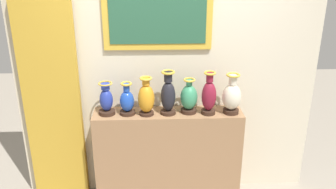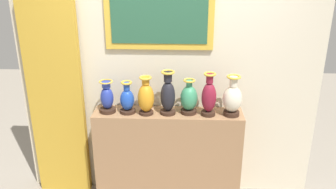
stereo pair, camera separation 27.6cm
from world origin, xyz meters
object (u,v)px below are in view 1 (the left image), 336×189
object	(u,v)px
vase_sapphire	(127,101)
vase_burgundy	(209,96)
vase_cobalt	(106,100)
vase_onyx	(168,95)
vase_ivory	(232,97)
vase_amber	(146,98)
vase_jade	(189,98)

from	to	relation	value
vase_sapphire	vase_burgundy	distance (m)	0.79
vase_cobalt	vase_onyx	size ratio (longest dim) A/B	0.74
vase_sapphire	vase_ivory	distance (m)	1.01
vase_cobalt	vase_ivory	distance (m)	1.21
vase_amber	vase_burgundy	size ratio (longest dim) A/B	0.89
vase_amber	vase_burgundy	bearing A→B (deg)	-0.33
vase_jade	vase_ivory	xyz separation A→B (m)	(0.41, -0.03, 0.02)
vase_jade	vase_sapphire	bearing A→B (deg)	-178.82
vase_burgundy	vase_ivory	bearing A→B (deg)	1.59
vase_amber	vase_burgundy	world-z (taller)	vase_burgundy
vase_sapphire	vase_ivory	world-z (taller)	vase_ivory
vase_sapphire	vase_onyx	xyz separation A→B (m)	(0.39, -0.01, 0.06)
vase_amber	vase_jade	xyz separation A→B (m)	(0.41, 0.03, -0.02)
vase_burgundy	vase_cobalt	bearing A→B (deg)	178.15
vase_onyx	vase_jade	bearing A→B (deg)	5.12
vase_sapphire	vase_jade	xyz separation A→B (m)	(0.60, 0.01, 0.02)
vase_amber	vase_ivory	world-z (taller)	vase_ivory
vase_sapphire	vase_amber	size ratio (longest dim) A/B	0.85
vase_burgundy	vase_onyx	bearing A→B (deg)	177.28
vase_burgundy	vase_ivory	size ratio (longest dim) A/B	1.06
vase_amber	vase_burgundy	xyz separation A→B (m)	(0.60, -0.00, 0.02)
vase_cobalt	vase_ivory	bearing A→B (deg)	-1.21
vase_cobalt	vase_onyx	bearing A→B (deg)	-1.26
vase_sapphire	vase_jade	size ratio (longest dim) A/B	0.93
vase_onyx	vase_sapphire	bearing A→B (deg)	179.08
vase_amber	vase_sapphire	bearing A→B (deg)	173.35
vase_cobalt	vase_jade	distance (m)	0.80
vase_cobalt	vase_amber	world-z (taller)	vase_amber
vase_ivory	vase_cobalt	bearing A→B (deg)	178.79
vase_amber	vase_jade	distance (m)	0.41
vase_amber	vase_ivory	xyz separation A→B (m)	(0.82, 0.00, 0.00)
vase_burgundy	vase_ivory	world-z (taller)	vase_burgundy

